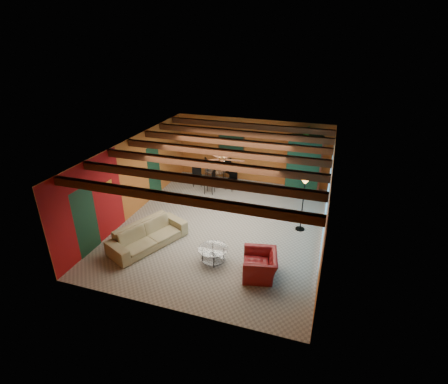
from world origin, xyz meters
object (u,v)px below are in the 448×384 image
(sofa, at_px, (148,235))
(vase, at_px, (215,161))
(armchair, at_px, (260,265))
(floor_lamp, at_px, (303,204))
(dining_table, at_px, (216,175))
(coffee_table, at_px, (213,255))
(armoire, at_px, (304,165))
(potted_plant, at_px, (307,131))

(sofa, bearing_deg, vase, 18.72)
(sofa, distance_m, armchair, 3.54)
(floor_lamp, relative_size, vase, 10.04)
(floor_lamp, bearing_deg, dining_table, 146.90)
(armchair, distance_m, coffee_table, 1.40)
(dining_table, bearing_deg, floor_lamp, -33.10)
(floor_lamp, bearing_deg, armoire, 95.78)
(vase, bearing_deg, sofa, -95.69)
(sofa, bearing_deg, dining_table, 18.72)
(sofa, relative_size, coffee_table, 2.84)
(dining_table, distance_m, potted_plant, 4.06)
(armchair, xyz_separation_m, vase, (-3.04, 5.16, 0.74))
(coffee_table, relative_size, armoire, 0.38)
(floor_lamp, height_order, potted_plant, potted_plant)
(floor_lamp, distance_m, potted_plant, 3.51)
(sofa, distance_m, vase, 4.90)
(armchair, bearing_deg, armoire, 163.00)
(dining_table, xyz_separation_m, potted_plant, (3.49, 0.67, 1.97))
(armoire, height_order, floor_lamp, armoire)
(armoire, relative_size, vase, 11.90)
(coffee_table, bearing_deg, sofa, 175.99)
(vase, bearing_deg, armchair, -59.48)
(sofa, xyz_separation_m, potted_plant, (3.97, 5.49, 2.11))
(floor_lamp, xyz_separation_m, vase, (-3.80, 2.48, 0.14))
(vase, bearing_deg, armoire, 10.84)
(potted_plant, relative_size, vase, 2.76)
(sofa, xyz_separation_m, dining_table, (0.48, 4.82, 0.14))
(armchair, height_order, vase, vase)
(dining_table, bearing_deg, vase, -90.00)
(dining_table, height_order, vase, vase)
(dining_table, bearing_deg, coffee_table, -71.54)
(coffee_table, height_order, vase, vase)
(vase, bearing_deg, dining_table, 90.00)
(sofa, xyz_separation_m, vase, (0.48, 4.82, 0.72))
(sofa, relative_size, floor_lamp, 1.29)
(coffee_table, distance_m, dining_table, 5.25)
(armoire, xyz_separation_m, vase, (-3.49, -0.67, -0.03))
(sofa, distance_m, coffee_table, 2.15)
(armoire, distance_m, potted_plant, 1.36)
(vase, bearing_deg, floor_lamp, -33.10)
(dining_table, distance_m, armoire, 3.60)
(dining_table, relative_size, vase, 10.16)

